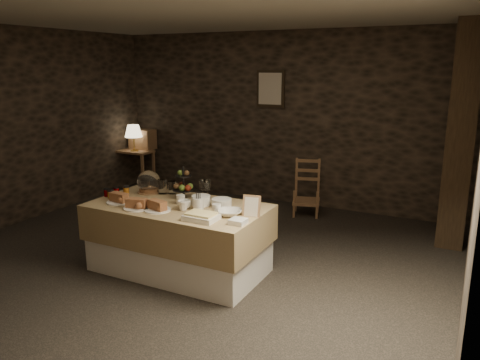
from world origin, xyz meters
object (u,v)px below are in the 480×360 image
at_px(wine_rack, 143,139).
at_px(timber_column, 461,138).
at_px(fruit_stand, 184,186).
at_px(table_lamp, 133,131).
at_px(console_table, 134,158).
at_px(buffet_table, 179,233).
at_px(chair, 308,190).

height_order(wine_rack, timber_column, timber_column).
xyz_separation_m(wine_rack, fruit_stand, (2.44, -2.37, 0.00)).
bearing_deg(table_lamp, fruit_stand, -41.23).
height_order(table_lamp, timber_column, timber_column).
height_order(console_table, fruit_stand, fruit_stand).
bearing_deg(buffet_table, wine_rack, 134.04).
bearing_deg(console_table, timber_column, -4.36).
relative_size(console_table, timber_column, 0.26).
height_order(buffet_table, wine_rack, wine_rack).
bearing_deg(table_lamp, timber_column, -3.83).
relative_size(table_lamp, chair, 0.72).
xyz_separation_m(buffet_table, chair, (0.55, 2.44, -0.06)).
xyz_separation_m(buffet_table, wine_rack, (-2.53, 2.62, 0.44)).
distance_m(table_lamp, timber_column, 5.02).
distance_m(table_lamp, fruit_stand, 3.25).
xyz_separation_m(chair, fruit_stand, (-0.64, -2.19, 0.49)).
bearing_deg(table_lamp, chair, 0.97).
bearing_deg(wine_rack, buffet_table, -45.96).
bearing_deg(table_lamp, wine_rack, 90.00).
distance_m(timber_column, fruit_stand, 3.16).
distance_m(wine_rack, fruit_stand, 3.40).
relative_size(wine_rack, chair, 0.68).
distance_m(buffet_table, console_table, 3.55).
height_order(console_table, wine_rack, wine_rack).
distance_m(buffet_table, fruit_stand, 0.51).
relative_size(buffet_table, chair, 2.91).
xyz_separation_m(buffet_table, timber_column, (2.47, 2.05, 0.89)).
height_order(buffet_table, console_table, buffet_table).
distance_m(console_table, timber_column, 5.12).
height_order(buffet_table, fruit_stand, fruit_stand).
distance_m(wine_rack, chair, 3.13).
bearing_deg(buffet_table, chair, 77.22).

